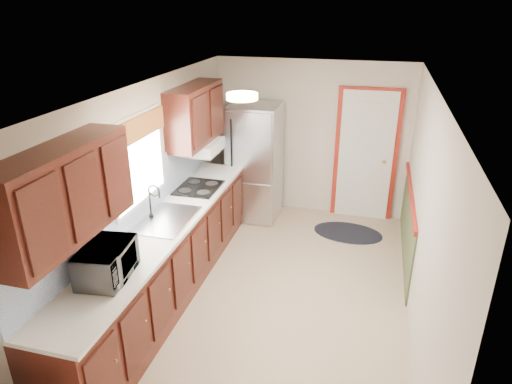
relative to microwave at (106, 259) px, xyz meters
The scene contains 8 objects.
room_shell 1.83m from the microwave, 48.87° to the left, with size 3.20×5.20×2.52m.
kitchen_run 1.13m from the microwave, 91.87° to the left, with size 0.63×4.00×2.20m.
back_wall_trim 4.21m from the microwave, 58.54° to the left, with size 1.12×2.30×2.08m.
ceiling_fixture 1.92m from the microwave, 52.52° to the left, with size 0.30×0.30×0.06m, color #FFD88C.
microwave is the anchor object (origin of this frame).
refrigerator 3.46m from the microwave, 83.07° to the left, with size 0.75×0.75×1.78m.
rug 3.88m from the microwave, 58.97° to the left, with size 1.01×0.65×0.01m, color black.
cooktop 2.13m from the microwave, 89.73° to the left, with size 0.52×0.62×0.02m, color black.
Camera 1 is at (0.94, -4.33, 3.22)m, focal length 32.00 mm.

